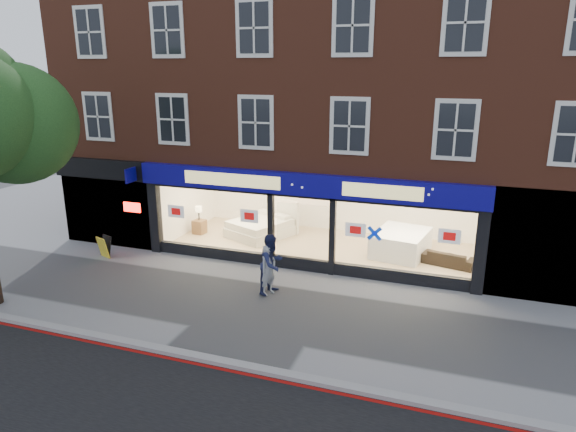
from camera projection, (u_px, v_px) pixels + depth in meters
The scene contains 12 objects.
ground at pixel (267, 309), 14.29m from camera, with size 120.00×120.00×0.00m, color gray.
kerb_line at pixel (216, 368), 11.48m from camera, with size 60.00×0.10×0.01m, color #8C0A07.
kerb_stone at pixel (220, 361), 11.64m from camera, with size 60.00×0.25×0.12m, color gray.
showroom_floor at pixel (319, 247), 19.03m from camera, with size 11.00×4.50×0.10m, color tan.
building at pixel (334, 61), 18.70m from camera, with size 19.00×8.26×10.30m.
display_bed at pixel (262, 226), 20.11m from camera, with size 2.66×2.87×1.31m.
bedside_table at pixel (200, 227), 20.36m from camera, with size 0.45×0.45×0.55m, color brown.
mattress_stack at pixel (401, 243), 18.07m from camera, with size 2.02×2.38×0.84m.
sofa at pixel (448, 258), 17.12m from camera, with size 1.66×0.65×0.48m, color black.
a_board at pixel (105, 247), 18.07m from camera, with size 0.50×0.32×0.77m, color yellow.
pedestrian_grey at pixel (268, 270), 15.04m from camera, with size 0.55×0.36×1.51m, color #9DA0A4.
pedestrian_blue at pixel (272, 264), 15.09m from camera, with size 0.88×0.69×1.81m, color #181E44.
Camera 1 is at (4.84, -12.06, 6.50)m, focal length 32.00 mm.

